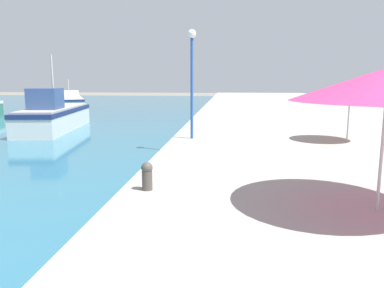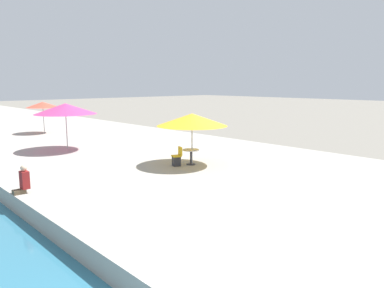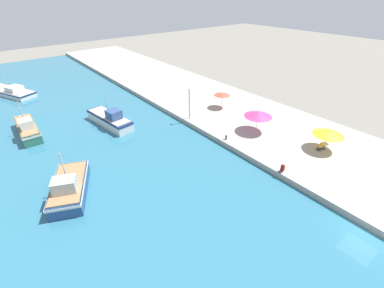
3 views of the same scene
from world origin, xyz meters
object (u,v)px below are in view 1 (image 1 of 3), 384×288
Objects in this scene: fishing_boat_mid at (54,116)px; lamppost at (192,65)px; mooring_bollard at (147,175)px; fishing_boat_distant at (69,100)px; cafe_umbrella_striped at (351,87)px.

lamppost is at bearing -42.85° from fishing_boat_mid.
fishing_boat_mid is 16.88m from mooring_bollard.
fishing_boat_distant is 35.23m from lamppost.
fishing_boat_mid is 3.51× the size of cafe_umbrella_striped.
cafe_umbrella_striped reaches higher than mooring_bollard.
fishing_boat_mid is 13.38× the size of mooring_bollard.
mooring_bollard is at bearing -88.77° from fishing_boat_distant.
fishing_boat_mid is 0.78× the size of fishing_boat_distant.
fishing_boat_distant reaches higher than mooring_bollard.
fishing_boat_mid is 17.24m from cafe_umbrella_striped.
fishing_boat_distant is 41.74m from mooring_bollard.
fishing_boat_distant is 4.52× the size of cafe_umbrella_striped.
fishing_boat_distant is at bearing 103.58° from fishing_boat_mid.
mooring_bollard is (18.38, -37.47, 0.35)m from fishing_boat_distant.
fishing_boat_distant is 17.24× the size of mooring_bollard.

